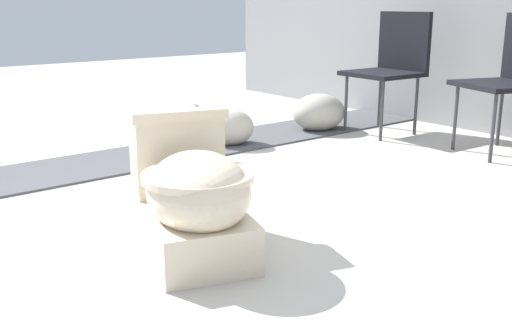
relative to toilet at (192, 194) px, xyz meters
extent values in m
plane|color=#B7B2A8|center=(-0.26, 0.18, -0.22)|extent=(14.00, 14.00, 0.00)
cube|color=#4C4C51|center=(-1.36, 0.68, -0.21)|extent=(0.56, 8.00, 0.01)
cube|color=beige|center=(0.00, 0.00, -0.14)|extent=(0.67, 0.51, 0.17)
ellipsoid|color=beige|center=(0.09, -0.03, 0.04)|extent=(0.53, 0.48, 0.28)
cylinder|color=beige|center=(0.09, -0.03, 0.10)|extent=(0.49, 0.49, 0.03)
cube|color=beige|center=(-0.20, 0.06, 0.10)|extent=(0.27, 0.38, 0.30)
cube|color=beige|center=(-0.20, 0.06, 0.27)|extent=(0.30, 0.41, 0.04)
cylinder|color=silver|center=(-0.18, 0.14, 0.29)|extent=(0.02, 0.02, 0.01)
cube|color=black|center=(-0.93, 2.15, 0.20)|extent=(0.46, 0.46, 0.03)
cube|color=black|center=(-0.92, 2.36, 0.41)|extent=(0.44, 0.06, 0.40)
cylinder|color=#38383D|center=(-0.77, 1.98, -0.02)|extent=(0.02, 0.02, 0.40)
cylinder|color=#38383D|center=(-1.11, 1.99, -0.02)|extent=(0.02, 0.02, 0.40)
cylinder|color=#38383D|center=(-0.76, 2.32, -0.02)|extent=(0.02, 0.02, 0.40)
cylinder|color=#38383D|center=(-1.10, 2.33, -0.02)|extent=(0.02, 0.02, 0.40)
cube|color=black|center=(-0.11, 2.25, 0.20)|extent=(0.56, 0.56, 0.03)
cylinder|color=#38383D|center=(-0.01, 2.03, -0.02)|extent=(0.02, 0.02, 0.40)
cylinder|color=#38383D|center=(-0.33, 2.14, -0.02)|extent=(0.02, 0.02, 0.40)
cylinder|color=#38383D|center=(-0.22, 2.47, -0.02)|extent=(0.02, 0.02, 0.40)
ellipsoid|color=#ADA899|center=(-1.29, 1.11, -0.10)|extent=(0.38, 0.40, 0.24)
ellipsoid|color=#ADA899|center=(-1.27, 1.88, -0.09)|extent=(0.38, 0.44, 0.27)
camera|label=1|loc=(1.76, -1.10, 0.67)|focal=42.00mm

